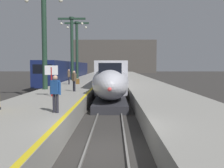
{
  "coord_description": "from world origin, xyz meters",
  "views": [
    {
      "loc": [
        0.31,
        -9.37,
        3.17
      ],
      "look_at": [
        0.12,
        9.87,
        1.8
      ],
      "focal_mm": 41.77,
      "sensor_mm": 36.0,
      "label": 1
    }
  ],
  "objects_px": {
    "passenger_near_edge": "(69,76)",
    "rolling_suitcase": "(78,81)",
    "station_column_mid": "(44,29)",
    "passenger_far_waiting": "(55,91)",
    "station_column_far": "(72,42)",
    "passenger_mid_platform": "(74,79)",
    "highspeed_train_main": "(113,71)",
    "regional_train_adjacent": "(69,71)",
    "departure_info_board": "(51,74)",
    "station_column_distant": "(77,44)"
  },
  "relations": [
    {
      "from": "passenger_near_edge",
      "to": "rolling_suitcase",
      "type": "relative_size",
      "value": 1.72
    },
    {
      "from": "station_column_mid",
      "to": "passenger_far_waiting",
      "type": "xyz_separation_m",
      "value": [
        3.57,
        -11.59,
        -4.3
      ]
    },
    {
      "from": "passenger_far_waiting",
      "to": "rolling_suitcase",
      "type": "bearing_deg",
      "value": 94.99
    },
    {
      "from": "station_column_far",
      "to": "passenger_mid_platform",
      "type": "distance_m",
      "value": 17.73
    },
    {
      "from": "station_column_mid",
      "to": "rolling_suitcase",
      "type": "relative_size",
      "value": 8.91
    },
    {
      "from": "highspeed_train_main",
      "to": "station_column_far",
      "type": "distance_m",
      "value": 17.03
    },
    {
      "from": "regional_train_adjacent",
      "to": "passenger_mid_platform",
      "type": "relative_size",
      "value": 21.66
    },
    {
      "from": "departure_info_board",
      "to": "passenger_near_edge",
      "type": "bearing_deg",
      "value": 94.01
    },
    {
      "from": "regional_train_adjacent",
      "to": "passenger_mid_platform",
      "type": "bearing_deg",
      "value": -79.36
    },
    {
      "from": "passenger_mid_platform",
      "to": "rolling_suitcase",
      "type": "bearing_deg",
      "value": 96.19
    },
    {
      "from": "station_column_distant",
      "to": "passenger_near_edge",
      "type": "xyz_separation_m",
      "value": [
        1.08,
        -13.97,
        -4.59
      ]
    },
    {
      "from": "departure_info_board",
      "to": "highspeed_train_main",
      "type": "bearing_deg",
      "value": 83.56
    },
    {
      "from": "highspeed_train_main",
      "to": "regional_train_adjacent",
      "type": "distance_m",
      "value": 9.56
    },
    {
      "from": "passenger_far_waiting",
      "to": "passenger_near_edge",
      "type": "bearing_deg",
      "value": 98.03
    },
    {
      "from": "passenger_far_waiting",
      "to": "rolling_suitcase",
      "type": "distance_m",
      "value": 18.21
    },
    {
      "from": "departure_info_board",
      "to": "station_column_mid",
      "type": "bearing_deg",
      "value": 109.35
    },
    {
      "from": "highspeed_train_main",
      "to": "passenger_mid_platform",
      "type": "height_order",
      "value": "highspeed_train_main"
    },
    {
      "from": "station_column_far",
      "to": "station_column_distant",
      "type": "xyz_separation_m",
      "value": [
        -0.0,
        5.05,
        0.09
      ]
    },
    {
      "from": "highspeed_train_main",
      "to": "passenger_far_waiting",
      "type": "relative_size",
      "value": 44.95
    },
    {
      "from": "regional_train_adjacent",
      "to": "station_column_distant",
      "type": "distance_m",
      "value": 7.22
    },
    {
      "from": "passenger_far_waiting",
      "to": "station_column_far",
      "type": "bearing_deg",
      "value": 97.65
    },
    {
      "from": "departure_info_board",
      "to": "passenger_far_waiting",
      "type": "bearing_deg",
      "value": -74.85
    },
    {
      "from": "passenger_far_waiting",
      "to": "departure_info_board",
      "type": "bearing_deg",
      "value": 105.15
    },
    {
      "from": "passenger_near_edge",
      "to": "rolling_suitcase",
      "type": "distance_m",
      "value": 1.24
    },
    {
      "from": "highspeed_train_main",
      "to": "station_column_far",
      "type": "xyz_separation_m",
      "value": [
        -5.9,
        -15.31,
        4.57
      ]
    },
    {
      "from": "rolling_suitcase",
      "to": "passenger_far_waiting",
      "type": "bearing_deg",
      "value": -85.01
    },
    {
      "from": "highspeed_train_main",
      "to": "passenger_mid_platform",
      "type": "bearing_deg",
      "value": -95.32
    },
    {
      "from": "station_column_mid",
      "to": "station_column_far",
      "type": "relative_size",
      "value": 0.96
    },
    {
      "from": "highspeed_train_main",
      "to": "station_column_mid",
      "type": "xyz_separation_m",
      "value": [
        -5.9,
        -30.28,
        4.37
      ]
    },
    {
      "from": "station_column_mid",
      "to": "passenger_near_edge",
      "type": "relative_size",
      "value": 5.18
    },
    {
      "from": "departure_info_board",
      "to": "station_column_far",
      "type": "bearing_deg",
      "value": 95.28
    },
    {
      "from": "station_column_far",
      "to": "departure_info_board",
      "type": "distance_m",
      "value": 20.79
    },
    {
      "from": "rolling_suitcase",
      "to": "departure_info_board",
      "type": "distance_m",
      "value": 11.94
    },
    {
      "from": "rolling_suitcase",
      "to": "highspeed_train_main",
      "type": "bearing_deg",
      "value": 80.63
    },
    {
      "from": "passenger_near_edge",
      "to": "departure_info_board",
      "type": "relative_size",
      "value": 0.8
    },
    {
      "from": "station_column_distant",
      "to": "passenger_mid_platform",
      "type": "distance_m",
      "value": 22.61
    },
    {
      "from": "regional_train_adjacent",
      "to": "station_column_far",
      "type": "distance_m",
      "value": 11.37
    },
    {
      "from": "station_column_mid",
      "to": "departure_info_board",
      "type": "bearing_deg",
      "value": -70.65
    },
    {
      "from": "station_column_mid",
      "to": "passenger_mid_platform",
      "type": "relative_size",
      "value": 5.18
    },
    {
      "from": "station_column_mid",
      "to": "passenger_far_waiting",
      "type": "bearing_deg",
      "value": -72.89
    },
    {
      "from": "regional_train_adjacent",
      "to": "rolling_suitcase",
      "type": "bearing_deg",
      "value": -77.38
    },
    {
      "from": "departure_info_board",
      "to": "passenger_mid_platform",
      "type": "bearing_deg",
      "value": 73.28
    },
    {
      "from": "highspeed_train_main",
      "to": "departure_info_board",
      "type": "bearing_deg",
      "value": -96.44
    },
    {
      "from": "station_column_mid",
      "to": "rolling_suitcase",
      "type": "height_order",
      "value": "station_column_mid"
    },
    {
      "from": "station_column_distant",
      "to": "passenger_far_waiting",
      "type": "bearing_deg",
      "value": -83.56
    },
    {
      "from": "regional_train_adjacent",
      "to": "passenger_far_waiting",
      "type": "distance_m",
      "value": 37.25
    },
    {
      "from": "regional_train_adjacent",
      "to": "passenger_mid_platform",
      "type": "distance_m",
      "value": 27.62
    },
    {
      "from": "station_column_distant",
      "to": "passenger_far_waiting",
      "type": "xyz_separation_m",
      "value": [
        3.57,
        -31.6,
        -4.59
      ]
    },
    {
      "from": "passenger_mid_platform",
      "to": "station_column_distant",
      "type": "bearing_deg",
      "value": 97.53
    },
    {
      "from": "passenger_mid_platform",
      "to": "departure_info_board",
      "type": "relative_size",
      "value": 0.8
    }
  ]
}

